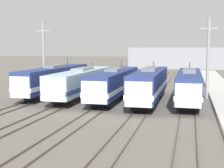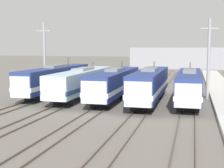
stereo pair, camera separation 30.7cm
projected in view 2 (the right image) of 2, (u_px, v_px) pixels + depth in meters
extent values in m
plane|color=#666059|center=(95.00, 112.00, 32.69)|extent=(400.00, 400.00, 0.00)
cube|color=#4C4238|center=(10.00, 107.00, 35.24)|extent=(0.07, 120.00, 0.15)
cube|color=#4C4238|center=(21.00, 107.00, 34.87)|extent=(0.07, 120.00, 0.15)
cube|color=#4C4238|center=(48.00, 109.00, 34.05)|extent=(0.07, 120.00, 0.15)
cube|color=#4C4238|center=(60.00, 110.00, 33.69)|extent=(0.07, 120.00, 0.15)
cube|color=#4C4238|center=(89.00, 111.00, 32.86)|extent=(0.07, 120.00, 0.15)
cube|color=#4C4238|center=(102.00, 112.00, 32.50)|extent=(0.07, 120.00, 0.15)
cube|color=#4C4238|center=(133.00, 113.00, 31.67)|extent=(0.07, 120.00, 0.15)
cube|color=#4C4238|center=(147.00, 114.00, 31.31)|extent=(0.07, 120.00, 0.15)
cube|color=#4C4238|center=(180.00, 116.00, 30.49)|extent=(0.07, 120.00, 0.15)
cube|color=#4C4238|center=(195.00, 117.00, 30.13)|extent=(0.07, 120.00, 0.15)
cube|color=black|center=(41.00, 96.00, 40.87)|extent=(2.34, 4.38, 0.95)
cube|color=black|center=(70.00, 86.00, 50.44)|extent=(2.34, 4.38, 0.95)
cube|color=navy|center=(57.00, 77.00, 45.43)|extent=(2.76, 19.93, 2.94)
cube|color=silver|center=(57.00, 81.00, 45.50)|extent=(2.80, 19.97, 0.53)
cube|color=silver|center=(24.00, 86.00, 36.79)|extent=(2.53, 2.09, 2.50)
cube|color=black|center=(20.00, 82.00, 35.80)|extent=(2.15, 0.08, 0.70)
cube|color=slate|center=(56.00, 66.00, 45.24)|extent=(1.52, 4.98, 0.35)
cylinder|color=#38383D|center=(68.00, 62.00, 49.40)|extent=(0.12, 0.12, 1.28)
cube|color=#232326|center=(70.00, 99.00, 38.33)|extent=(2.63, 4.22, 0.95)
cube|color=#232326|center=(94.00, 89.00, 47.54)|extent=(2.63, 4.22, 0.95)
cube|color=#9EBCCC|center=(83.00, 80.00, 42.72)|extent=(3.09, 19.18, 2.71)
cube|color=navy|center=(83.00, 84.00, 42.79)|extent=(3.13, 19.22, 0.49)
cube|color=silver|center=(57.00, 90.00, 34.49)|extent=(2.85, 2.19, 2.30)
cube|color=black|center=(53.00, 86.00, 33.45)|extent=(2.42, 0.08, 0.64)
cube|color=gray|center=(83.00, 69.00, 42.55)|extent=(1.70, 4.80, 0.35)
cylinder|color=#38383D|center=(93.00, 65.00, 46.57)|extent=(0.12, 0.12, 0.93)
cube|color=black|center=(106.00, 101.00, 36.59)|extent=(2.55, 3.97, 0.95)
cube|color=black|center=(123.00, 91.00, 45.26)|extent=(2.55, 3.97, 0.95)
cube|color=navy|center=(115.00, 81.00, 40.71)|extent=(3.00, 18.05, 2.78)
cube|color=silver|center=(115.00, 86.00, 40.78)|extent=(3.04, 18.09, 0.50)
cube|color=silver|center=(96.00, 92.00, 32.80)|extent=(2.76, 1.72, 2.37)
cube|color=black|center=(94.00, 88.00, 31.99)|extent=(2.35, 0.08, 0.66)
cube|color=slate|center=(115.00, 69.00, 40.53)|extent=(1.65, 4.51, 0.35)
cylinder|color=#38383D|center=(122.00, 65.00, 44.29)|extent=(0.12, 0.12, 1.18)
cube|color=black|center=(144.00, 104.00, 34.57)|extent=(2.49, 3.82, 0.95)
cube|color=black|center=(154.00, 93.00, 42.92)|extent=(2.49, 3.82, 0.95)
cube|color=navy|center=(150.00, 83.00, 38.52)|extent=(2.93, 17.38, 2.97)
cube|color=silver|center=(150.00, 87.00, 38.59)|extent=(2.97, 17.42, 0.53)
cube|color=silver|center=(140.00, 93.00, 31.26)|extent=(2.69, 2.41, 2.53)
cube|color=black|center=(138.00, 89.00, 30.11)|extent=(2.29, 0.08, 0.71)
cube|color=slate|center=(150.00, 69.00, 38.33)|extent=(1.61, 4.34, 0.35)
cylinder|color=#38383D|center=(154.00, 65.00, 41.96)|extent=(0.12, 0.12, 0.98)
cube|color=black|center=(188.00, 105.00, 34.08)|extent=(2.33, 3.68, 0.95)
cube|color=black|center=(189.00, 94.00, 42.12)|extent=(2.33, 3.68, 0.95)
cube|color=navy|center=(189.00, 84.00, 37.88)|extent=(2.74, 16.75, 2.80)
cube|color=silver|center=(189.00, 88.00, 37.95)|extent=(2.78, 16.79, 0.50)
cube|color=silver|center=(188.00, 94.00, 30.82)|extent=(2.53, 2.18, 2.38)
cube|color=black|center=(188.00, 90.00, 29.78)|extent=(2.15, 0.08, 0.67)
cube|color=slate|center=(190.00, 71.00, 37.70)|extent=(1.51, 4.19, 0.35)
cylinder|color=#38383D|center=(190.00, 66.00, 41.20)|extent=(0.12, 0.12, 1.02)
cylinder|color=gray|center=(45.00, 58.00, 46.45)|extent=(0.39, 0.39, 10.45)
cube|color=gray|center=(44.00, 31.00, 45.99)|extent=(2.25, 0.16, 0.16)
cylinder|color=gray|center=(209.00, 59.00, 40.55)|extent=(0.39, 0.39, 10.45)
cube|color=gray|center=(210.00, 28.00, 40.09)|extent=(2.25, 0.16, 0.16)
cube|color=gray|center=(187.00, 58.00, 103.71)|extent=(36.01, 14.71, 6.75)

